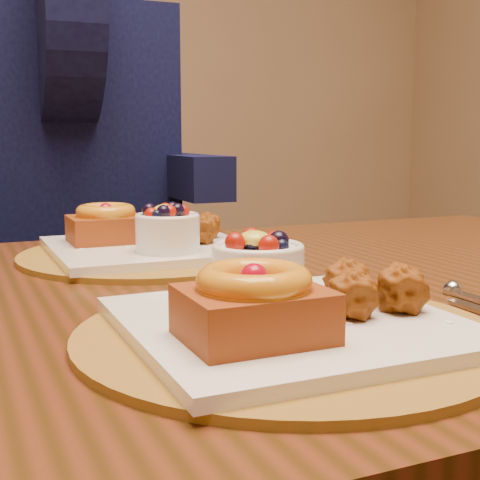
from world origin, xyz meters
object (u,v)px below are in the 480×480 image
place_setting_far (149,242)px  chair_far (107,318)px  dining_table (202,351)px  diner (60,109)px  place_setting_near (284,310)px

place_setting_far → chair_far: chair_far is taller
dining_table → diner: 0.80m
chair_far → diner: (-0.13, -0.20, 0.52)m
place_setting_near → diner: diner is taller
place_setting_far → chair_far: size_ratio=0.45×
dining_table → chair_far: chair_far is taller
place_setting_far → diner: bearing=94.4°
dining_table → diner: diner is taller
dining_table → place_setting_near: size_ratio=4.21×
dining_table → chair_far: bearing=84.8°
chair_far → diner: diner is taller
chair_far → dining_table: bearing=-105.5°
place_setting_near → diner: size_ratio=0.41×
place_setting_near → chair_far: 1.19m
dining_table → chair_far: (0.09, 0.93, -0.21)m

